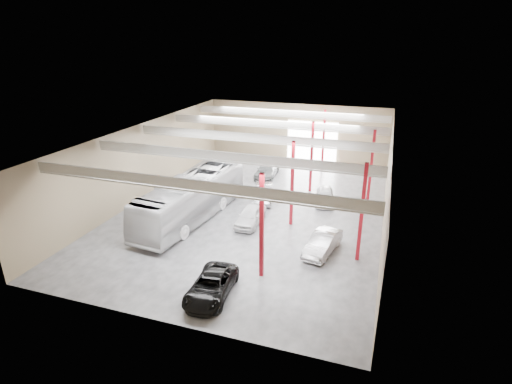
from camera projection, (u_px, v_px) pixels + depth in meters
The scene contains 8 objects.
depot_shell at pixel (258, 154), 34.37m from camera, with size 22.12×32.12×7.06m.
coach_bus at pixel (192, 198), 33.32m from camera, with size 3.14×13.42×3.74m, color silver.
black_sedan at pixel (211, 286), 23.57m from camera, with size 2.23×4.84×1.35m, color black.
car_row_a at pixel (250, 216), 32.69m from camera, with size 1.73×4.31×1.47m, color silver.
car_row_b at pixel (264, 193), 37.43m from camera, with size 1.56×4.47×1.47m, color #A8A7AC.
car_row_c at pixel (267, 170), 43.95m from camera, with size 2.05×5.05×1.47m, color slate.
car_right_near at pixel (323, 243), 28.33m from camera, with size 1.53×4.39×1.45m, color #ACACB1.
car_right_far at pixel (325, 196), 36.86m from camera, with size 1.65×4.09×1.39m, color white.
Camera 1 is at (10.44, -31.10, 14.40)m, focal length 28.00 mm.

